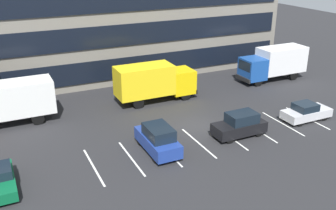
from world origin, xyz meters
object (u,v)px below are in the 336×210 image
Objects in this scene: box_truck_yellow_all at (154,81)px; sedan_forest at (0,180)px; box_truck_orange at (8,102)px; box_truck_blue at (274,62)px; sedan_silver at (306,112)px; suv_black at (240,125)px; suv_navy at (158,139)px.

box_truck_yellow_all is 1.90× the size of sedan_forest.
box_truck_blue is (28.46, 0.01, 0.02)m from box_truck_orange.
box_truck_orange is 1.88× the size of sedan_forest.
sedan_silver is 1.02× the size of suv_black.
suv_black is at bearing -138.94° from box_truck_blue.
sedan_forest is (-14.87, -9.90, -1.39)m from box_truck_yellow_all.
box_truck_yellow_all is at bearing -178.78° from box_truck_blue.
box_truck_blue is 11.42m from sedan_silver.
box_truck_orange is 0.99× the size of box_truck_blue.
suv_black is at bearing -72.49° from box_truck_yellow_all.
box_truck_blue is at bearing 0.03° from box_truck_orange.
box_truck_orange is at bearing 81.79° from sedan_forest.
sedan_silver is at bearing -1.45° from suv_navy.
suv_navy is at bearing 178.55° from sedan_silver.
sedan_forest is 11.00m from suv_navy.
suv_navy is at bearing -46.16° from box_truck_orange.
sedan_forest is (-29.93, -10.22, -1.38)m from box_truck_blue.
box_truck_blue is 1.74× the size of suv_navy.
box_truck_orange is 25.86m from sedan_silver.
box_truck_blue is at bearing 65.12° from sedan_silver.
suv_black is 0.94× the size of suv_navy.
suv_navy is at bearing 176.47° from suv_black.
sedan_forest is at bearing -161.14° from box_truck_blue.
box_truck_yellow_all reaches higher than suv_navy.
sedan_silver is 7.13m from suv_black.
box_truck_yellow_all is 17.92m from sedan_forest.
suv_navy reaches higher than sedan_silver.
box_truck_yellow_all is 1.82× the size of sedan_silver.
suv_black is (3.17, -10.04, -1.15)m from box_truck_yellow_all.
sedan_forest is 18.04m from suv_black.
suv_black is (16.56, -10.35, -1.13)m from box_truck_orange.
box_truck_orange reaches higher than sedan_forest.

